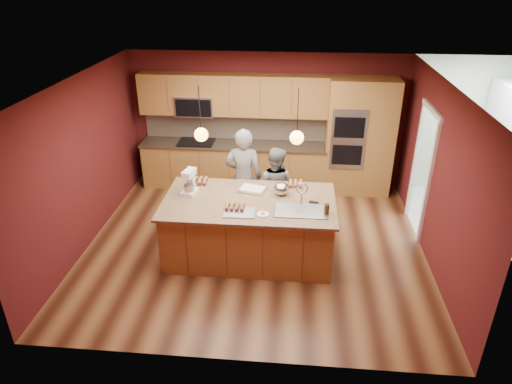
# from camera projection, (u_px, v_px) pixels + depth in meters

# --- Properties ---
(floor) EXTENTS (5.50, 5.50, 0.00)m
(floor) POSITION_uv_depth(u_px,v_px,m) (255.00, 244.00, 7.62)
(floor) COLOR #401F11
(floor) RESTS_ON ground
(ceiling) EXTENTS (5.50, 5.50, 0.00)m
(ceiling) POSITION_uv_depth(u_px,v_px,m) (255.00, 83.00, 6.40)
(ceiling) COLOR silver
(ceiling) RESTS_ON ground
(wall_back) EXTENTS (5.50, 0.00, 5.50)m
(wall_back) POSITION_uv_depth(u_px,v_px,m) (266.00, 120.00, 9.24)
(wall_back) COLOR #4D1515
(wall_back) RESTS_ON ground
(wall_front) EXTENTS (5.50, 0.00, 5.50)m
(wall_front) POSITION_uv_depth(u_px,v_px,m) (233.00, 267.00, 4.79)
(wall_front) COLOR #4D1515
(wall_front) RESTS_ON ground
(wall_left) EXTENTS (0.00, 5.00, 5.00)m
(wall_left) POSITION_uv_depth(u_px,v_px,m) (83.00, 164.00, 7.24)
(wall_left) COLOR #4D1515
(wall_left) RESTS_ON ground
(wall_right) EXTENTS (0.00, 5.00, 5.00)m
(wall_right) POSITION_uv_depth(u_px,v_px,m) (438.00, 177.00, 6.79)
(wall_right) COLOR #4D1515
(wall_right) RESTS_ON ground
(cabinet_run) EXTENTS (3.74, 0.64, 2.30)m
(cabinet_run) POSITION_uv_depth(u_px,v_px,m) (232.00, 140.00, 9.23)
(cabinet_run) COLOR olive
(cabinet_run) RESTS_ON floor
(oven_column) EXTENTS (1.30, 0.62, 2.30)m
(oven_column) POSITION_uv_depth(u_px,v_px,m) (359.00, 137.00, 8.90)
(oven_column) COLOR olive
(oven_column) RESTS_ON floor
(doorway_trim) EXTENTS (0.08, 1.11, 2.20)m
(doorway_trim) POSITION_uv_depth(u_px,v_px,m) (421.00, 173.00, 7.64)
(doorway_trim) COLOR white
(doorway_trim) RESTS_ON wall_right
(pendant_left) EXTENTS (0.20, 0.20, 0.80)m
(pendant_left) POSITION_uv_depth(u_px,v_px,m) (201.00, 134.00, 6.54)
(pendant_left) COLOR black
(pendant_left) RESTS_ON ceiling
(pendant_right) EXTENTS (0.20, 0.20, 0.80)m
(pendant_right) POSITION_uv_depth(u_px,v_px,m) (297.00, 137.00, 6.42)
(pendant_right) COLOR black
(pendant_right) RESTS_ON ceiling
(island) EXTENTS (2.63, 1.47, 1.35)m
(island) POSITION_uv_depth(u_px,v_px,m) (250.00, 227.00, 7.16)
(island) COLOR olive
(island) RESTS_ON floor
(person_left) EXTENTS (0.65, 0.42, 1.77)m
(person_left) POSITION_uv_depth(u_px,v_px,m) (244.00, 178.00, 7.88)
(person_left) COLOR black
(person_left) RESTS_ON floor
(person_right) EXTENTS (0.85, 0.75, 1.46)m
(person_right) POSITION_uv_depth(u_px,v_px,m) (275.00, 187.00, 7.90)
(person_right) COLOR slate
(person_right) RESTS_ON floor
(stand_mixer) EXTENTS (0.26, 0.32, 0.40)m
(stand_mixer) POSITION_uv_depth(u_px,v_px,m) (190.00, 184.00, 7.08)
(stand_mixer) COLOR white
(stand_mixer) RESTS_ON island
(sheet_cake) EXTENTS (0.48, 0.41, 0.05)m
(sheet_cake) POSITION_uv_depth(u_px,v_px,m) (253.00, 189.00, 7.24)
(sheet_cake) COLOR silver
(sheet_cake) RESTS_ON island
(cooling_rack) EXTENTS (0.45, 0.33, 0.02)m
(cooling_rack) POSITION_uv_depth(u_px,v_px,m) (239.00, 212.00, 6.59)
(cooling_rack) COLOR #AFB2B7
(cooling_rack) RESTS_ON island
(mixing_bowl) EXTENTS (0.24, 0.24, 0.21)m
(mixing_bowl) POSITION_uv_depth(u_px,v_px,m) (281.00, 189.00, 7.08)
(mixing_bowl) COLOR #B2B4B9
(mixing_bowl) RESTS_ON island
(plate) EXTENTS (0.18, 0.18, 0.01)m
(plate) POSITION_uv_depth(u_px,v_px,m) (263.00, 214.00, 6.55)
(plate) COLOR white
(plate) RESTS_ON island
(tumbler) EXTENTS (0.08, 0.08, 0.15)m
(tumbler) POSITION_uv_depth(u_px,v_px,m) (327.00, 209.00, 6.55)
(tumbler) COLOR #332010
(tumbler) RESTS_ON island
(phone) EXTENTS (0.15, 0.11, 0.01)m
(phone) POSITION_uv_depth(u_px,v_px,m) (314.00, 202.00, 6.88)
(phone) COLOR black
(phone) RESTS_ON island
(cupcakes_left) EXTENTS (0.34, 0.26, 0.08)m
(cupcakes_left) POSITION_uv_depth(u_px,v_px,m) (198.00, 181.00, 7.49)
(cupcakes_left) COLOR #B57146
(cupcakes_left) RESTS_ON island
(cupcakes_rack) EXTENTS (0.29, 0.22, 0.07)m
(cupcakes_rack) POSITION_uv_depth(u_px,v_px,m) (235.00, 207.00, 6.67)
(cupcakes_rack) COLOR #B57146
(cupcakes_rack) RESTS_ON island
(cupcakes_right) EXTENTS (0.24, 0.24, 0.07)m
(cupcakes_right) POSITION_uv_depth(u_px,v_px,m) (296.00, 184.00, 7.39)
(cupcakes_right) COLOR #B57146
(cupcakes_right) RESTS_ON island
(washer) EXTENTS (0.73, 0.75, 1.01)m
(washer) POSITION_uv_depth(u_px,v_px,m) (504.00, 203.00, 7.85)
(washer) COLOR white
(washer) RESTS_ON floor
(dryer) EXTENTS (0.61, 0.63, 0.95)m
(dryer) POSITION_uv_depth(u_px,v_px,m) (486.00, 186.00, 8.52)
(dryer) COLOR white
(dryer) RESTS_ON floor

